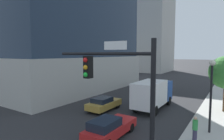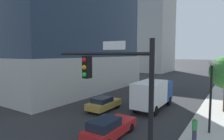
{
  "view_description": "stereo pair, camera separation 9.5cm",
  "coord_description": "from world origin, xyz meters",
  "px_view_note": "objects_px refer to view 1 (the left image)",
  "views": [
    {
      "loc": [
        9.63,
        -3.89,
        6.01
      ],
      "look_at": [
        -1.0,
        12.62,
        4.3
      ],
      "focal_mm": 30.58,
      "sensor_mm": 36.0,
      "label": 1
    },
    {
      "loc": [
        9.71,
        -3.84,
        6.01
      ],
      "look_at": [
        -1.0,
        12.62,
        4.3
      ],
      "focal_mm": 30.58,
      "sensor_mm": 36.0,
      "label": 2
    }
  ],
  "objects_px": {
    "traffic_light_pole": "(120,89)",
    "box_truck": "(153,93)",
    "car_silver": "(150,86)",
    "pedestrian_green_shirt": "(195,129)",
    "car_red": "(110,128)",
    "street_lamp": "(211,85)",
    "construction_building": "(146,25)",
    "car_gold": "(104,103)"
  },
  "relations": [
    {
      "from": "construction_building",
      "to": "pedestrian_green_shirt",
      "type": "height_order",
      "value": "construction_building"
    },
    {
      "from": "traffic_light_pole",
      "to": "box_truck",
      "type": "xyz_separation_m",
      "value": [
        -3.24,
        12.5,
        -2.76
      ]
    },
    {
      "from": "car_silver",
      "to": "car_red",
      "type": "relative_size",
      "value": 1.01
    },
    {
      "from": "car_red",
      "to": "car_silver",
      "type": "bearing_deg",
      "value": 102.77
    },
    {
      "from": "car_gold",
      "to": "pedestrian_green_shirt",
      "type": "relative_size",
      "value": 2.42
    },
    {
      "from": "car_silver",
      "to": "car_red",
      "type": "bearing_deg",
      "value": -77.23
    },
    {
      "from": "traffic_light_pole",
      "to": "street_lamp",
      "type": "distance_m",
      "value": 9.03
    },
    {
      "from": "box_truck",
      "to": "traffic_light_pole",
      "type": "bearing_deg",
      "value": -75.45
    },
    {
      "from": "traffic_light_pole",
      "to": "box_truck",
      "type": "relative_size",
      "value": 0.96
    },
    {
      "from": "traffic_light_pole",
      "to": "car_silver",
      "type": "height_order",
      "value": "traffic_light_pole"
    },
    {
      "from": "car_silver",
      "to": "box_truck",
      "type": "distance_m",
      "value": 10.95
    },
    {
      "from": "car_gold",
      "to": "box_truck",
      "type": "xyz_separation_m",
      "value": [
        4.2,
        3.23,
        1.03
      ]
    },
    {
      "from": "construction_building",
      "to": "pedestrian_green_shirt",
      "type": "relative_size",
      "value": 22.04
    },
    {
      "from": "car_gold",
      "to": "construction_building",
      "type": "bearing_deg",
      "value": 107.55
    },
    {
      "from": "car_silver",
      "to": "construction_building",
      "type": "bearing_deg",
      "value": 114.16
    },
    {
      "from": "street_lamp",
      "to": "box_truck",
      "type": "distance_m",
      "value": 7.35
    },
    {
      "from": "car_silver",
      "to": "box_truck",
      "type": "bearing_deg",
      "value": -67.38
    },
    {
      "from": "construction_building",
      "to": "car_red",
      "type": "height_order",
      "value": "construction_building"
    },
    {
      "from": "car_red",
      "to": "pedestrian_green_shirt",
      "type": "relative_size",
      "value": 2.73
    },
    {
      "from": "box_truck",
      "to": "construction_building",
      "type": "bearing_deg",
      "value": 113.79
    },
    {
      "from": "construction_building",
      "to": "street_lamp",
      "type": "height_order",
      "value": "construction_building"
    },
    {
      "from": "street_lamp",
      "to": "pedestrian_green_shirt",
      "type": "height_order",
      "value": "street_lamp"
    },
    {
      "from": "construction_building",
      "to": "box_truck",
      "type": "relative_size",
      "value": 5.71
    },
    {
      "from": "traffic_light_pole",
      "to": "street_lamp",
      "type": "bearing_deg",
      "value": 72.75
    },
    {
      "from": "street_lamp",
      "to": "car_gold",
      "type": "height_order",
      "value": "street_lamp"
    },
    {
      "from": "pedestrian_green_shirt",
      "to": "box_truck",
      "type": "bearing_deg",
      "value": 130.49
    },
    {
      "from": "car_red",
      "to": "street_lamp",
      "type": "bearing_deg",
      "value": 37.44
    },
    {
      "from": "construction_building",
      "to": "car_gold",
      "type": "distance_m",
      "value": 49.53
    },
    {
      "from": "car_red",
      "to": "pedestrian_green_shirt",
      "type": "bearing_deg",
      "value": 23.34
    },
    {
      "from": "street_lamp",
      "to": "pedestrian_green_shirt",
      "type": "xyz_separation_m",
      "value": [
        -0.65,
        -2.25,
        -2.69
      ]
    },
    {
      "from": "traffic_light_pole",
      "to": "box_truck",
      "type": "height_order",
      "value": "traffic_light_pole"
    },
    {
      "from": "construction_building",
      "to": "car_silver",
      "type": "height_order",
      "value": "construction_building"
    },
    {
      "from": "construction_building",
      "to": "box_truck",
      "type": "distance_m",
      "value": 47.75
    },
    {
      "from": "traffic_light_pole",
      "to": "car_silver",
      "type": "distance_m",
      "value": 24.06
    },
    {
      "from": "traffic_light_pole",
      "to": "car_silver",
      "type": "xyz_separation_m",
      "value": [
        -7.44,
        22.57,
        -3.77
      ]
    },
    {
      "from": "construction_building",
      "to": "pedestrian_green_shirt",
      "type": "bearing_deg",
      "value": -63.71
    },
    {
      "from": "street_lamp",
      "to": "car_gold",
      "type": "bearing_deg",
      "value": 176.15
    },
    {
      "from": "car_red",
      "to": "car_gold",
      "type": "height_order",
      "value": "car_red"
    },
    {
      "from": "traffic_light_pole",
      "to": "car_gold",
      "type": "distance_m",
      "value": 12.47
    },
    {
      "from": "car_silver",
      "to": "car_red",
      "type": "distance_m",
      "value": 18.97
    },
    {
      "from": "street_lamp",
      "to": "car_gold",
      "type": "relative_size",
      "value": 1.29
    },
    {
      "from": "street_lamp",
      "to": "car_silver",
      "type": "relative_size",
      "value": 1.13
    }
  ]
}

